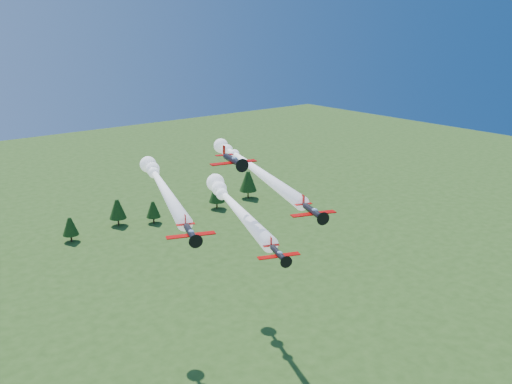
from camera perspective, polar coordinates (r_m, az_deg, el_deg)
plane_lead at (r=105.71m, az=-2.38°, el=-1.16°), size 18.82×41.45×3.70m
plane_left at (r=114.60m, az=-9.52°, el=0.87°), size 22.04×49.30×3.70m
plane_right at (r=125.91m, az=-0.72°, el=2.77°), size 24.89×59.05×3.70m
plane_slot at (r=94.94m, az=-2.35°, el=3.21°), size 8.07×8.92×2.82m
treeline at (r=196.44m, az=-21.27°, el=-3.62°), size 171.03×12.64×11.32m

